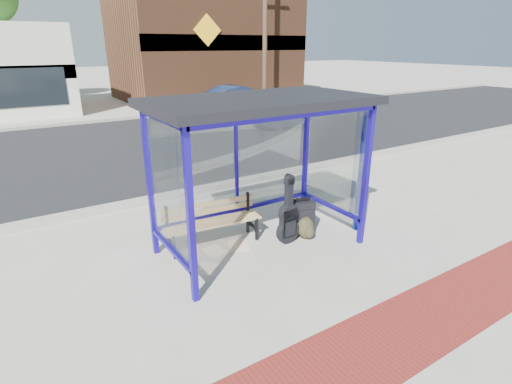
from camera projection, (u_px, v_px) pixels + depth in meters
ground at (261, 247)px, 6.55m from camera, size 120.00×120.00×0.00m
brick_paver_strip at (387, 340)px, 4.49m from camera, size 60.00×1.00×0.01m
curb_near at (189, 192)px, 8.82m from camera, size 60.00×0.25×0.12m
street_asphalt at (125, 147)px, 12.87m from camera, size 60.00×10.00×0.00m
curb_far at (92, 121)px, 16.88m from camera, size 60.00×0.25×0.12m
far_sidewalk at (83, 116)px, 18.40m from camera, size 60.00×4.00×0.01m
bus_shelter at (258, 121)px, 5.88m from camera, size 3.30×1.80×2.42m
storefront_brown at (204, 43)px, 24.08m from camera, size 10.00×7.08×6.40m
tree_right at (239, 9)px, 28.34m from camera, size 3.60×3.60×7.03m
utility_pole_east at (265, 24)px, 20.24m from camera, size 1.60×0.24×8.00m
bench at (212, 220)px, 6.54m from camera, size 1.63×0.54×0.75m
guitar_bag at (288, 220)px, 6.57m from camera, size 0.42×0.15×1.13m
suitcase at (302, 218)px, 6.90m from camera, size 0.44×0.34×0.68m
backpack at (306, 228)px, 6.79m from camera, size 0.33×0.30×0.38m
sign_post at (362, 162)px, 6.73m from camera, size 0.15×0.26×2.24m
newspaper_a at (215, 251)px, 6.43m from camera, size 0.35×0.41×0.01m
newspaper_b at (206, 268)px, 5.92m from camera, size 0.47×0.45×0.01m
newspaper_c at (239, 245)px, 6.60m from camera, size 0.46×0.51×0.01m
parked_car at (238, 98)px, 19.65m from camera, size 3.84×1.42×1.26m
fire_hydrant at (289, 95)px, 22.66m from camera, size 0.34×0.23×0.78m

